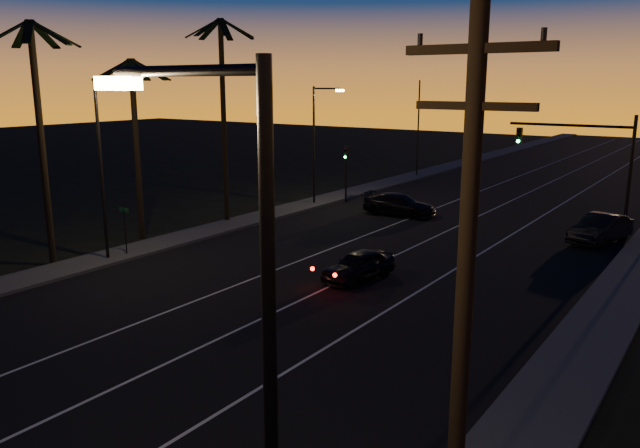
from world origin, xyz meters
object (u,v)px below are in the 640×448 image
Objects in this scene: signal_mast at (588,152)px; cross_car at (399,205)px; right_car at (600,229)px; utility_pole at (464,308)px; lead_car at (359,265)px.

cross_car is (-11.21, -1.81, -4.05)m from signal_mast.
right_car reaches higher than cross_car.
right_car is 0.98× the size of cross_car.
utility_pole is at bearing -60.91° from cross_car.
signal_mast reaches higher than cross_car.
signal_mast is at bearing 98.47° from utility_pole.
cross_car is (-15.68, 28.18, -4.58)m from utility_pole.
cross_car is (-5.09, 13.70, 0.06)m from lead_car.
cross_car is at bearing 110.39° from lead_car.
signal_mast reaches higher than lead_car.
lead_car is at bearing -111.53° from signal_mast.
lead_car is at bearing 126.17° from utility_pole.
signal_mast is 1.57× the size of lead_car.
lead_car is 15.45m from right_car.
cross_car is at bearing -170.83° from signal_mast.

